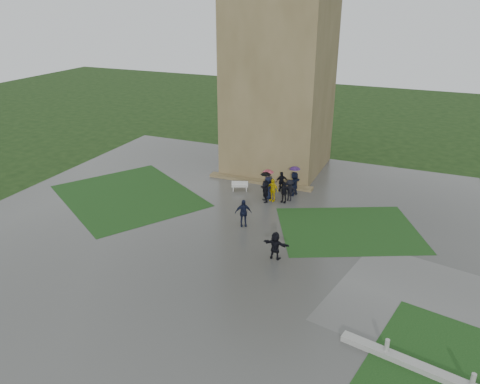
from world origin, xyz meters
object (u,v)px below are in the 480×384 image
at_px(pedestrian_mid, 243,213).
at_px(pedestrian_near, 275,246).
at_px(tower, 280,66).
at_px(bench, 240,186).

bearing_deg(pedestrian_mid, pedestrian_near, -72.39).
height_order(pedestrian_mid, pedestrian_near, pedestrian_mid).
height_order(tower, bench, tower).
relative_size(tower, bench, 13.08).
bearing_deg(pedestrian_mid, bench, 86.21).
relative_size(pedestrian_mid, pedestrian_near, 1.11).
bearing_deg(pedestrian_near, pedestrian_mid, -42.16).
distance_m(tower, bench, 10.85).
bearing_deg(tower, pedestrian_mid, -81.87).
bearing_deg(bench, pedestrian_mid, -86.60).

